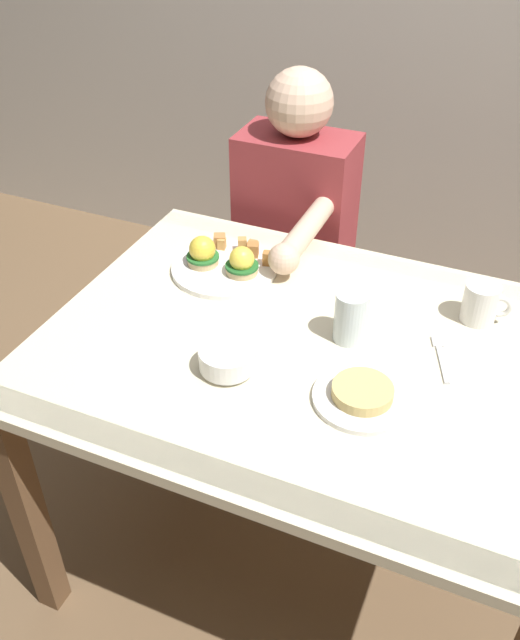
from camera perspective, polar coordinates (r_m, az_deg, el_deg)
ground_plane at (r=2.07m, az=3.38°, el=-18.41°), size 6.00×6.00×0.00m
dining_table at (r=1.59m, az=4.19°, el=-5.31°), size 1.20×0.90×0.74m
eggs_benedict_plate at (r=1.76m, az=-3.02°, el=4.81°), size 0.27×0.27×0.09m
fruit_bowl at (r=1.44m, az=-2.71°, el=-3.25°), size 0.12×0.12×0.05m
coffee_mug at (r=1.65m, az=17.87°, el=1.43°), size 0.11×0.08×0.09m
fork at (r=1.54m, az=14.75°, el=-2.89°), size 0.07×0.15×0.00m
water_glass_near at (r=1.52m, az=7.52°, el=0.13°), size 0.07×0.07×0.12m
side_plate at (r=1.40m, az=8.46°, el=-6.18°), size 0.20×0.20×0.04m
diner_person at (r=2.12m, az=2.72°, el=7.17°), size 0.34×0.54×1.14m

